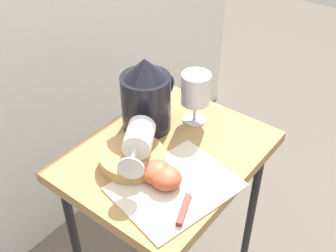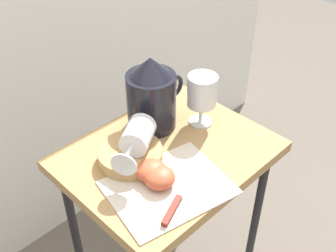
{
  "view_description": "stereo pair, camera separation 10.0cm",
  "coord_description": "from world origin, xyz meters",
  "px_view_note": "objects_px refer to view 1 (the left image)",
  "views": [
    {
      "loc": [
        -0.63,
        -0.49,
        1.4
      ],
      "look_at": [
        0.0,
        0.0,
        0.79
      ],
      "focal_mm": 44.79,
      "sensor_mm": 36.0,
      "label": 1
    },
    {
      "loc": [
        -0.56,
        -0.56,
        1.4
      ],
      "look_at": [
        0.0,
        0.0,
        0.79
      ],
      "focal_mm": 44.79,
      "sensor_mm": 36.0,
      "label": 2
    }
  ],
  "objects_px": {
    "apple_half_right": "(156,172)",
    "basket_tray": "(132,158)",
    "wine_glass_tipped_near": "(139,139)",
    "knife": "(188,197)",
    "pitcher": "(146,100)",
    "apple_half_left": "(166,178)",
    "table": "(168,176)",
    "wine_glass_upright": "(196,91)"
  },
  "relations": [
    {
      "from": "wine_glass_upright",
      "to": "pitcher",
      "type": "bearing_deg",
      "value": 139.25
    },
    {
      "from": "basket_tray",
      "to": "knife",
      "type": "relative_size",
      "value": 0.71
    },
    {
      "from": "apple_half_left",
      "to": "pitcher",
      "type": "bearing_deg",
      "value": 51.02
    },
    {
      "from": "apple_half_left",
      "to": "knife",
      "type": "xyz_separation_m",
      "value": [
        -0.0,
        -0.06,
        -0.02
      ]
    },
    {
      "from": "pitcher",
      "to": "wine_glass_upright",
      "type": "xyz_separation_m",
      "value": [
        0.1,
        -0.09,
        0.01
      ]
    },
    {
      "from": "wine_glass_tipped_near",
      "to": "apple_half_right",
      "type": "xyz_separation_m",
      "value": [
        -0.02,
        -0.07,
        -0.05
      ]
    },
    {
      "from": "apple_half_left",
      "to": "table",
      "type": "bearing_deg",
      "value": 35.85
    },
    {
      "from": "pitcher",
      "to": "apple_half_right",
      "type": "distance_m",
      "value": 0.21
    },
    {
      "from": "wine_glass_upright",
      "to": "basket_tray",
      "type": "bearing_deg",
      "value": 175.79
    },
    {
      "from": "apple_half_left",
      "to": "knife",
      "type": "height_order",
      "value": "apple_half_left"
    },
    {
      "from": "table",
      "to": "wine_glass_upright",
      "type": "xyz_separation_m",
      "value": [
        0.15,
        0.02,
        0.18
      ]
    },
    {
      "from": "wine_glass_tipped_near",
      "to": "knife",
      "type": "height_order",
      "value": "wine_glass_tipped_near"
    },
    {
      "from": "basket_tray",
      "to": "pitcher",
      "type": "xyz_separation_m",
      "value": [
        0.14,
        0.07,
        0.07
      ]
    },
    {
      "from": "apple_half_left",
      "to": "knife",
      "type": "bearing_deg",
      "value": -94.38
    },
    {
      "from": "table",
      "to": "wine_glass_tipped_near",
      "type": "height_order",
      "value": "wine_glass_tipped_near"
    },
    {
      "from": "wine_glass_tipped_near",
      "to": "pitcher",
      "type": "bearing_deg",
      "value": 32.92
    },
    {
      "from": "table",
      "to": "apple_half_left",
      "type": "height_order",
      "value": "apple_half_left"
    },
    {
      "from": "basket_tray",
      "to": "knife",
      "type": "height_order",
      "value": "basket_tray"
    },
    {
      "from": "wine_glass_tipped_near",
      "to": "knife",
      "type": "bearing_deg",
      "value": -100.57
    },
    {
      "from": "apple_half_left",
      "to": "apple_half_right",
      "type": "relative_size",
      "value": 1.0
    },
    {
      "from": "table",
      "to": "wine_glass_upright",
      "type": "distance_m",
      "value": 0.23
    },
    {
      "from": "pitcher",
      "to": "wine_glass_tipped_near",
      "type": "xyz_separation_m",
      "value": [
        -0.12,
        -0.08,
        -0.01
      ]
    },
    {
      "from": "knife",
      "to": "wine_glass_tipped_near",
      "type": "bearing_deg",
      "value": 79.43
    },
    {
      "from": "wine_glass_upright",
      "to": "wine_glass_tipped_near",
      "type": "distance_m",
      "value": 0.22
    },
    {
      "from": "pitcher",
      "to": "knife",
      "type": "distance_m",
      "value": 0.29
    },
    {
      "from": "apple_half_right",
      "to": "basket_tray",
      "type": "bearing_deg",
      "value": 85.94
    },
    {
      "from": "basket_tray",
      "to": "apple_half_left",
      "type": "height_order",
      "value": "apple_half_left"
    },
    {
      "from": "wine_glass_upright",
      "to": "knife",
      "type": "relative_size",
      "value": 0.66
    },
    {
      "from": "basket_tray",
      "to": "knife",
      "type": "bearing_deg",
      "value": -94.1
    },
    {
      "from": "table",
      "to": "wine_glass_upright",
      "type": "height_order",
      "value": "wine_glass_upright"
    },
    {
      "from": "apple_half_left",
      "to": "wine_glass_tipped_near",
      "type": "bearing_deg",
      "value": 75.59
    },
    {
      "from": "basket_tray",
      "to": "wine_glass_tipped_near",
      "type": "relative_size",
      "value": 0.97
    },
    {
      "from": "table",
      "to": "apple_half_right",
      "type": "height_order",
      "value": "apple_half_right"
    },
    {
      "from": "apple_half_right",
      "to": "knife",
      "type": "height_order",
      "value": "apple_half_right"
    },
    {
      "from": "wine_glass_tipped_near",
      "to": "apple_half_left",
      "type": "relative_size",
      "value": 2.24
    },
    {
      "from": "table",
      "to": "apple_half_right",
      "type": "distance_m",
      "value": 0.15
    },
    {
      "from": "table",
      "to": "basket_tray",
      "type": "xyz_separation_m",
      "value": [
        -0.09,
        0.04,
        0.1
      ]
    },
    {
      "from": "pitcher",
      "to": "apple_half_right",
      "type": "relative_size",
      "value": 2.82
    },
    {
      "from": "apple_half_right",
      "to": "knife",
      "type": "relative_size",
      "value": 0.33
    },
    {
      "from": "apple_half_right",
      "to": "wine_glass_upright",
      "type": "bearing_deg",
      "value": 14.44
    },
    {
      "from": "basket_tray",
      "to": "apple_half_left",
      "type": "relative_size",
      "value": 2.16
    },
    {
      "from": "apple_half_left",
      "to": "apple_half_right",
      "type": "height_order",
      "value": "same"
    }
  ]
}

